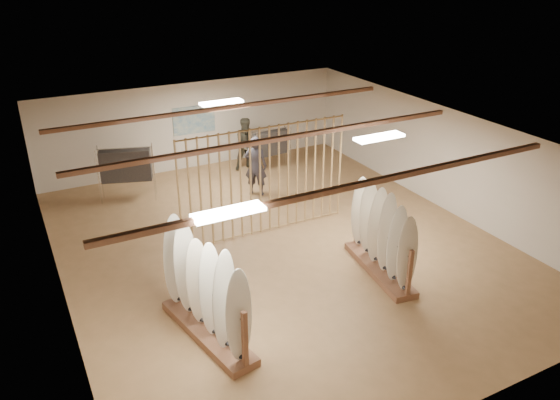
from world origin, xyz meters
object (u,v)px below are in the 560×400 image
clothing_rack_a (126,165)px  shopper_b (247,141)px  rack_right (381,245)px  rack_left (206,304)px  shopper_a (256,162)px  clothing_rack_b (271,143)px

clothing_rack_a → shopper_b: shopper_b is taller
rack_right → clothing_rack_a: bearing=129.8°
rack_right → rack_left: bearing=-167.4°
shopper_a → shopper_b: 2.05m
rack_left → clothing_rack_a: rack_left is taller
clothing_rack_b → shopper_a: 2.11m
shopper_b → clothing_rack_a: bearing=-166.1°
rack_left → shopper_a: 6.53m
rack_left → shopper_b: (4.19, 7.41, 0.27)m
rack_left → shopper_a: size_ratio=1.30×
rack_left → clothing_rack_b: size_ratio=1.93×
rack_right → clothing_rack_b: size_ratio=1.82×
clothing_rack_a → shopper_b: (4.01, 0.57, -0.07)m
clothing_rack_a → shopper_b: bearing=26.4°
rack_left → shopper_b: rack_left is taller
shopper_a → rack_right: bearing=134.0°
rack_left → clothing_rack_b: rack_left is taller
clothing_rack_a → shopper_a: shopper_a is taller
rack_left → rack_right: rack_left is taller
rack_left → rack_right: 4.21m
clothing_rack_a → clothing_rack_b: (4.73, 0.26, -0.15)m
clothing_rack_a → clothing_rack_b: bearing=21.3°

